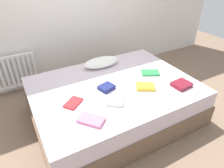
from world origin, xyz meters
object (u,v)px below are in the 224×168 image
(textbook_yellow, at_px, (145,87))
(textbook_navy, at_px, (106,87))
(textbook_white, at_px, (115,102))
(bed, at_px, (114,101))
(textbook_green, at_px, (150,73))
(textbook_maroon, at_px, (181,85))
(textbook_pink, at_px, (91,120))
(textbook_red, at_px, (73,103))
(radiator, at_px, (14,72))
(pillow, at_px, (101,62))

(textbook_yellow, bearing_deg, textbook_navy, -174.42)
(textbook_yellow, relative_size, textbook_white, 1.23)
(bed, height_order, textbook_yellow, textbook_yellow)
(textbook_green, bearing_deg, textbook_maroon, -44.73)
(textbook_white, bearing_deg, textbook_maroon, 31.69)
(textbook_pink, height_order, textbook_navy, textbook_navy)
(textbook_navy, bearing_deg, bed, 4.11)
(bed, distance_m, textbook_red, 0.64)
(textbook_pink, bearing_deg, textbook_red, 150.59)
(textbook_green, distance_m, textbook_navy, 0.69)
(radiator, relative_size, textbook_red, 3.19)
(textbook_maroon, height_order, textbook_white, textbook_maroon)
(bed, bearing_deg, textbook_white, -117.29)
(textbook_yellow, distance_m, textbook_navy, 0.46)
(radiator, distance_m, pillow, 1.33)
(textbook_navy, bearing_deg, textbook_pink, -148.12)
(textbook_red, bearing_deg, radiator, 71.80)
(textbook_green, height_order, textbook_red, textbook_green)
(textbook_red, height_order, textbook_white, textbook_white)
(pillow, xyz_separation_m, textbook_yellow, (0.20, -0.77, -0.04))
(textbook_red, height_order, textbook_navy, textbook_navy)
(textbook_yellow, distance_m, textbook_green, 0.37)
(textbook_yellow, distance_m, textbook_red, 0.87)
(pillow, bearing_deg, textbook_yellow, -75.23)
(textbook_red, xyz_separation_m, textbook_maroon, (1.26, -0.31, 0.01))
(bed, relative_size, textbook_pink, 8.16)
(textbook_yellow, xyz_separation_m, textbook_green, (0.27, 0.25, -0.01))
(pillow, height_order, textbook_red, pillow)
(textbook_navy, height_order, textbook_white, textbook_navy)
(bed, bearing_deg, textbook_green, -0.21)
(bed, distance_m, textbook_pink, 0.74)
(textbook_yellow, height_order, textbook_red, textbook_yellow)
(textbook_green, bearing_deg, pillow, 160.01)
(radiator, height_order, textbook_navy, radiator)
(radiator, bearing_deg, textbook_pink, -72.09)
(textbook_yellow, relative_size, textbook_green, 0.92)
(pillow, bearing_deg, bed, -99.43)
(pillow, height_order, textbook_navy, pillow)
(textbook_yellow, distance_m, textbook_maroon, 0.44)
(textbook_green, distance_m, textbook_white, 0.80)
(textbook_red, relative_size, textbook_white, 1.17)
(pillow, bearing_deg, textbook_green, -47.76)
(textbook_green, bearing_deg, radiator, 170.94)
(textbook_maroon, bearing_deg, textbook_white, 168.72)
(pillow, distance_m, textbook_yellow, 0.80)
(textbook_yellow, bearing_deg, textbook_red, -156.89)
(textbook_white, bearing_deg, bed, 101.07)
(bed, bearing_deg, textbook_pink, -138.06)
(radiator, bearing_deg, textbook_maroon, -43.13)
(pillow, bearing_deg, radiator, 148.98)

